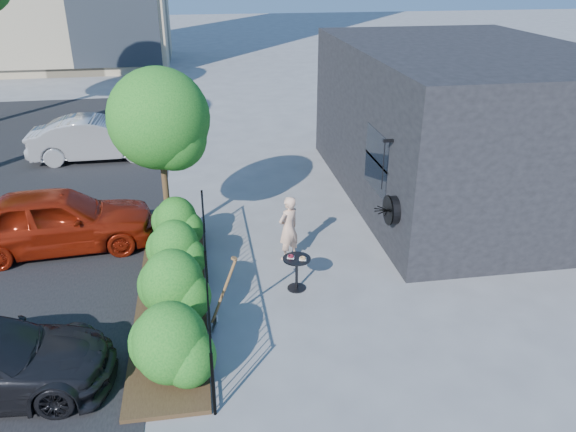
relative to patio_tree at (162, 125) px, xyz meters
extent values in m
plane|color=gray|center=(2.24, -2.76, -2.76)|extent=(120.00, 120.00, 0.00)
cube|color=black|center=(7.74, 1.74, -0.76)|extent=(6.00, 9.00, 4.00)
cube|color=black|center=(4.75, -0.36, -0.96)|extent=(0.04, 1.60, 1.40)
cube|color=black|center=(4.75, -0.36, -0.96)|extent=(0.05, 1.70, 0.06)
cylinder|color=black|center=(4.66, -1.86, -1.51)|extent=(0.18, 0.60, 0.60)
cylinder|color=black|center=(4.56, -1.86, -1.51)|extent=(0.03, 0.64, 0.64)
cube|color=black|center=(4.64, -1.36, -0.16)|extent=(0.25, 0.06, 0.06)
cylinder|color=black|center=(4.56, -1.36, -0.71)|extent=(0.02, 0.02, 1.05)
cylinder|color=black|center=(0.74, -5.76, -2.21)|extent=(0.05, 0.05, 1.10)
cylinder|color=black|center=(0.74, -2.76, -2.21)|extent=(0.05, 0.05, 1.10)
cylinder|color=black|center=(0.74, 0.24, -2.21)|extent=(0.05, 0.05, 1.10)
cube|color=black|center=(0.74, -2.76, -1.70)|extent=(0.03, 6.00, 0.03)
cube|color=black|center=(0.74, -2.76, -2.66)|extent=(0.03, 6.00, 0.03)
cylinder|color=black|center=(0.74, -5.66, -2.21)|extent=(0.02, 0.02, 1.04)
cylinder|color=black|center=(0.74, -5.46, -2.21)|extent=(0.02, 0.02, 1.04)
cylinder|color=black|center=(0.74, -5.26, -2.21)|extent=(0.02, 0.02, 1.04)
cylinder|color=black|center=(0.74, -5.06, -2.21)|extent=(0.02, 0.02, 1.04)
cylinder|color=black|center=(0.74, -4.86, -2.21)|extent=(0.02, 0.02, 1.04)
cylinder|color=black|center=(0.74, -4.66, -2.21)|extent=(0.02, 0.02, 1.04)
cylinder|color=black|center=(0.74, -4.46, -2.21)|extent=(0.02, 0.02, 1.04)
cylinder|color=black|center=(0.74, -4.26, -2.21)|extent=(0.02, 0.02, 1.04)
cylinder|color=black|center=(0.74, -4.06, -2.21)|extent=(0.02, 0.02, 1.04)
cylinder|color=black|center=(0.74, -3.86, -2.21)|extent=(0.02, 0.02, 1.04)
cylinder|color=black|center=(0.74, -3.66, -2.21)|extent=(0.02, 0.02, 1.04)
cylinder|color=black|center=(0.74, -3.46, -2.21)|extent=(0.02, 0.02, 1.04)
cylinder|color=black|center=(0.74, -3.26, -2.21)|extent=(0.02, 0.02, 1.04)
cylinder|color=black|center=(0.74, -3.06, -2.21)|extent=(0.02, 0.02, 1.04)
cylinder|color=black|center=(0.74, -2.86, -2.21)|extent=(0.02, 0.02, 1.04)
cylinder|color=black|center=(0.74, -2.66, -2.21)|extent=(0.02, 0.02, 1.04)
cylinder|color=black|center=(0.74, -2.46, -2.21)|extent=(0.02, 0.02, 1.04)
cylinder|color=black|center=(0.74, -2.26, -2.21)|extent=(0.02, 0.02, 1.04)
cylinder|color=black|center=(0.74, -2.06, -2.21)|extent=(0.02, 0.02, 1.04)
cylinder|color=black|center=(0.74, -1.86, -2.21)|extent=(0.02, 0.02, 1.04)
cylinder|color=black|center=(0.74, -1.66, -2.21)|extent=(0.02, 0.02, 1.04)
cylinder|color=black|center=(0.74, -1.46, -2.21)|extent=(0.02, 0.02, 1.04)
cylinder|color=black|center=(0.74, -1.26, -2.21)|extent=(0.02, 0.02, 1.04)
cylinder|color=black|center=(0.74, -1.06, -2.21)|extent=(0.02, 0.02, 1.04)
cylinder|color=black|center=(0.74, -0.86, -2.21)|extent=(0.02, 0.02, 1.04)
cylinder|color=black|center=(0.74, -0.66, -2.21)|extent=(0.02, 0.02, 1.04)
cylinder|color=black|center=(0.74, -0.46, -2.21)|extent=(0.02, 0.02, 1.04)
cylinder|color=black|center=(0.74, -0.26, -2.21)|extent=(0.02, 0.02, 1.04)
cylinder|color=black|center=(0.74, -0.06, -2.21)|extent=(0.02, 0.02, 1.04)
cylinder|color=black|center=(0.74, 0.14, -2.21)|extent=(0.02, 0.02, 1.04)
cube|color=#382616|center=(0.04, -2.76, -2.72)|extent=(1.30, 6.00, 0.08)
ellipsoid|color=#155C1A|center=(0.14, -4.96, -2.06)|extent=(1.10, 1.10, 1.24)
ellipsoid|color=#155C1A|center=(0.14, -3.36, -2.06)|extent=(1.10, 1.10, 1.24)
ellipsoid|color=#155C1A|center=(0.14, -1.86, -2.06)|extent=(1.10, 1.10, 1.24)
ellipsoid|color=#155C1A|center=(0.14, -0.46, -2.06)|extent=(1.10, 1.10, 1.24)
cylinder|color=#3F2B19|center=(-0.06, 0.04, -1.56)|extent=(0.14, 0.14, 2.40)
sphere|color=#155C1A|center=(-0.06, 0.04, 0.08)|extent=(2.20, 2.20, 2.20)
sphere|color=#155C1A|center=(0.24, -0.16, -0.25)|extent=(1.43, 1.43, 1.43)
cylinder|color=black|center=(2.50, -2.59, -2.08)|extent=(0.55, 0.55, 0.03)
cylinder|color=black|center=(2.50, -2.59, -2.42)|extent=(0.06, 0.06, 0.67)
cylinder|color=black|center=(2.50, -2.59, -2.75)|extent=(0.37, 0.37, 0.03)
cube|color=white|center=(2.38, -2.54, -2.06)|extent=(0.17, 0.17, 0.01)
cube|color=white|center=(2.60, -2.65, -2.06)|extent=(0.17, 0.17, 0.01)
torus|color=#450B0F|center=(2.38, -2.54, -2.04)|extent=(0.12, 0.12, 0.04)
torus|color=#B27F4C|center=(2.60, -2.65, -2.04)|extent=(0.12, 0.12, 0.04)
imported|color=#E5B294|center=(2.54, -1.33, -2.03)|extent=(0.64, 0.59, 1.47)
cylinder|color=brown|center=(1.02, -3.71, -1.97)|extent=(0.52, 0.05, 1.26)
cube|color=gray|center=(0.82, -3.71, -2.66)|extent=(0.12, 0.19, 0.27)
cylinder|color=brown|center=(1.22, -3.71, -1.35)|extent=(0.11, 0.11, 0.07)
imported|color=maroon|center=(-2.51, -0.04, -2.04)|extent=(4.35, 2.06, 1.44)
imported|color=#A5A5A9|center=(-2.53, 6.29, -2.07)|extent=(4.23, 1.53, 1.39)
camera|label=1|loc=(0.79, -12.05, 3.29)|focal=35.00mm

